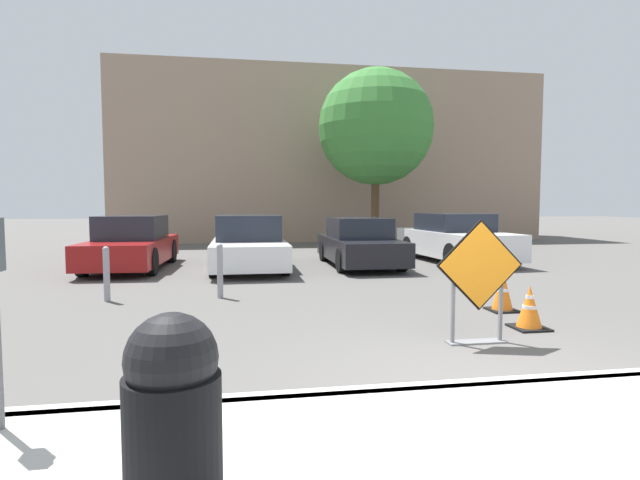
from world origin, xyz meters
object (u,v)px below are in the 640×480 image
(parked_car_nearest, at_px, (132,244))
(bollard_nearest, at_px, (220,269))
(parked_car_fourth, at_px, (455,239))
(parked_car_third, at_px, (359,244))
(traffic_cone_nearest, at_px, (529,308))
(traffic_cone_second, at_px, (503,291))
(trash_bin, at_px, (173,411))
(road_closed_sign, at_px, (479,276))
(bollard_second, at_px, (107,272))
(parked_car_second, at_px, (249,244))

(parked_car_nearest, bearing_deg, bollard_nearest, 120.51)
(parked_car_fourth, bearing_deg, parked_car_third, 5.62)
(traffic_cone_nearest, xyz_separation_m, parked_car_third, (-0.61, 7.34, 0.33))
(traffic_cone_second, bearing_deg, trash_bin, -133.73)
(traffic_cone_nearest, bearing_deg, parked_car_nearest, 131.47)
(road_closed_sign, xyz_separation_m, bollard_second, (-5.26, 3.62, -0.34))
(traffic_cone_nearest, distance_m, bollard_nearest, 5.30)
(trash_bin, bearing_deg, parked_car_second, 86.56)
(traffic_cone_nearest, height_order, parked_car_third, parked_car_third)
(parked_car_second, bearing_deg, traffic_cone_second, 123.43)
(parked_car_third, bearing_deg, traffic_cone_nearest, 95.08)
(road_closed_sign, xyz_separation_m, parked_car_second, (-2.65, 7.80, -0.20))
(parked_car_nearest, xyz_separation_m, trash_bin, (2.44, -11.38, 0.01))
(traffic_cone_second, xyz_separation_m, parked_car_fourth, (2.25, 6.71, 0.35))
(parked_car_third, relative_size, bollard_nearest, 4.25)
(traffic_cone_nearest, distance_m, parked_car_nearest, 10.29)
(parked_car_fourth, bearing_deg, parked_car_nearest, -2.81)
(parked_car_third, height_order, trash_bin, parked_car_third)
(traffic_cone_nearest, bearing_deg, road_closed_sign, -151.42)
(traffic_cone_nearest, distance_m, bollard_second, 7.02)
(parked_car_fourth, bearing_deg, parked_car_second, 2.12)
(parked_car_nearest, xyz_separation_m, parked_car_third, (6.20, -0.36, -0.04))
(parked_car_second, bearing_deg, bollard_nearest, 81.84)
(parked_car_nearest, bearing_deg, parked_car_fourth, -176.51)
(traffic_cone_second, height_order, parked_car_fourth, parked_car_fourth)
(traffic_cone_nearest, height_order, parked_car_fourth, parked_car_fourth)
(parked_car_nearest, distance_m, parked_car_fourth, 9.30)
(traffic_cone_nearest, distance_m, parked_car_third, 7.38)
(road_closed_sign, height_order, parked_car_nearest, road_closed_sign)
(traffic_cone_second, relative_size, parked_car_second, 0.15)
(parked_car_third, bearing_deg, bollard_second, 37.28)
(bollard_second, bearing_deg, parked_car_nearest, 95.92)
(traffic_cone_second, bearing_deg, parked_car_nearest, 137.05)
(road_closed_sign, xyz_separation_m, parked_car_third, (0.45, 7.92, -0.24))
(parked_car_nearest, distance_m, bollard_nearest, 5.27)
(traffic_cone_nearest, relative_size, parked_car_second, 0.13)
(traffic_cone_nearest, xyz_separation_m, parked_car_fourth, (2.49, 7.85, 0.39))
(parked_car_third, distance_m, bollard_nearest, 5.69)
(parked_car_second, xyz_separation_m, parked_car_fourth, (6.20, 0.64, 0.02))
(road_closed_sign, height_order, traffic_cone_second, road_closed_sign)
(parked_car_second, distance_m, parked_car_third, 3.10)
(parked_car_fourth, relative_size, bollard_nearest, 4.68)
(traffic_cone_nearest, distance_m, parked_car_second, 8.12)
(parked_car_third, xyz_separation_m, bollard_nearest, (-3.73, -4.30, -0.09))
(parked_car_fourth, bearing_deg, bollard_nearest, 31.43)
(road_closed_sign, relative_size, bollard_nearest, 1.53)
(trash_bin, relative_size, bollard_second, 1.06)
(parked_car_third, bearing_deg, parked_car_nearest, -3.00)
(parked_car_nearest, distance_m, parked_car_third, 6.21)
(bollard_second, bearing_deg, trash_bin, -73.73)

